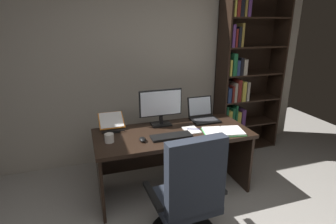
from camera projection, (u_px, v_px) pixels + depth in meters
wall_back at (150, 65)px, 3.60m from camera, size 4.65×0.12×2.56m
desk at (170, 145)px, 3.01m from camera, size 1.66×0.72×0.72m
bookshelf at (242, 77)px, 3.82m from camera, size 0.93×0.34×2.27m
office_chair at (188, 201)px, 2.21m from camera, size 0.63×0.60×1.04m
monitor at (161, 107)px, 3.01m from camera, size 0.49×0.16×0.41m
laptop at (203, 115)px, 3.23m from camera, size 0.31×0.31×0.26m
keyboard at (171, 136)px, 2.74m from camera, size 0.42×0.15×0.02m
computer_mouse at (143, 139)px, 2.65m from camera, size 0.06×0.10×0.04m
reading_stand_with_book at (112, 122)px, 2.95m from camera, size 0.27×0.28×0.15m
open_binder at (223, 131)px, 2.87m from camera, size 0.47×0.34×0.02m
notepad at (192, 130)px, 2.92m from camera, size 0.16×0.21×0.01m
pen at (193, 129)px, 2.92m from camera, size 0.13×0.06×0.01m
coffee_mug at (109, 138)px, 2.63m from camera, size 0.09×0.09×0.09m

